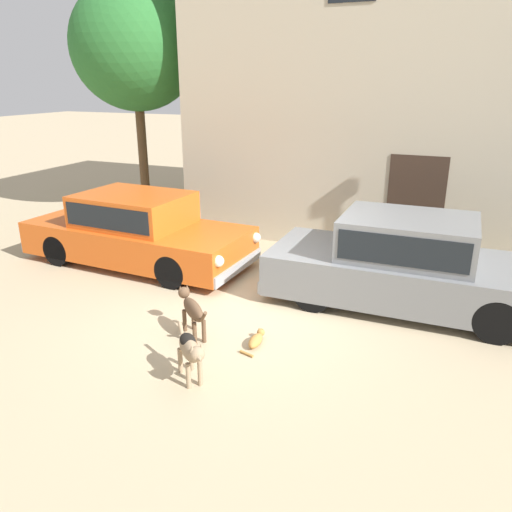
% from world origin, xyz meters
% --- Properties ---
extents(ground_plane, '(80.00, 80.00, 0.00)m').
position_xyz_m(ground_plane, '(0.00, 0.00, 0.00)').
color(ground_plane, tan).
extents(parked_sedan_nearest, '(4.69, 2.03, 1.40)m').
position_xyz_m(parked_sedan_nearest, '(-2.94, 1.30, 0.69)').
color(parked_sedan_nearest, '#D15619').
rests_on(parked_sedan_nearest, ground_plane).
extents(parked_sedan_second, '(4.55, 1.82, 1.47)m').
position_xyz_m(parked_sedan_second, '(2.23, 1.31, 0.72)').
color(parked_sedan_second, slate).
rests_on(parked_sedan_second, ground_plane).
extents(stray_dog_spotted, '(0.72, 0.71, 0.66)m').
position_xyz_m(stray_dog_spotted, '(0.12, -1.97, 0.43)').
color(stray_dog_spotted, '#997F60').
rests_on(stray_dog_spotted, ground_plane).
extents(stray_dog_tan, '(0.84, 0.75, 0.64)m').
position_xyz_m(stray_dog_tan, '(-0.44, -0.94, 0.41)').
color(stray_dog_tan, brown).
rests_on(stray_dog_tan, ground_plane).
extents(stray_cat, '(0.22, 0.61, 0.16)m').
position_xyz_m(stray_cat, '(0.52, -0.86, 0.07)').
color(stray_cat, '#B77F3D').
rests_on(stray_cat, ground_plane).
extents(acacia_tree_left, '(3.26, 2.94, 5.80)m').
position_xyz_m(acacia_tree_left, '(-4.98, 4.58, 4.23)').
color(acacia_tree_left, brown).
rests_on(acacia_tree_left, ground_plane).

